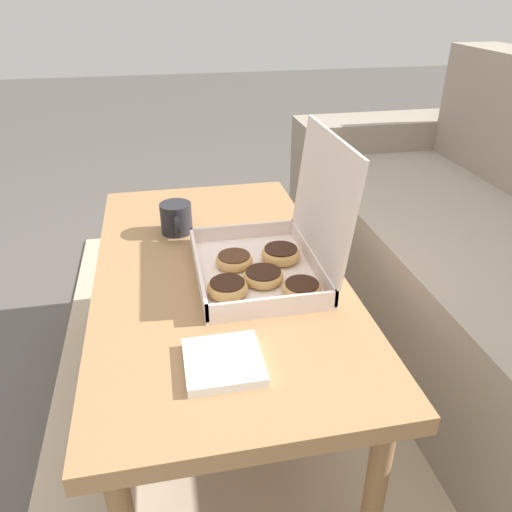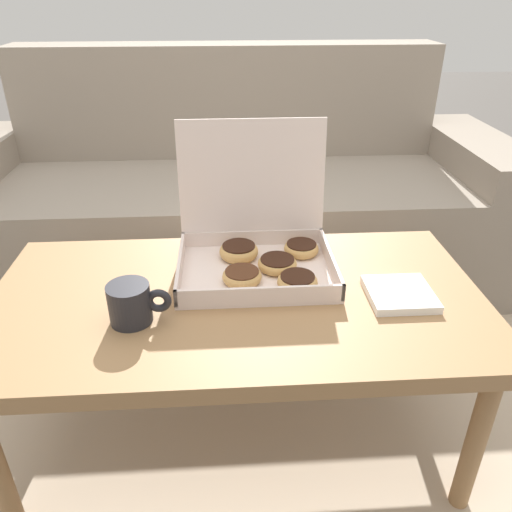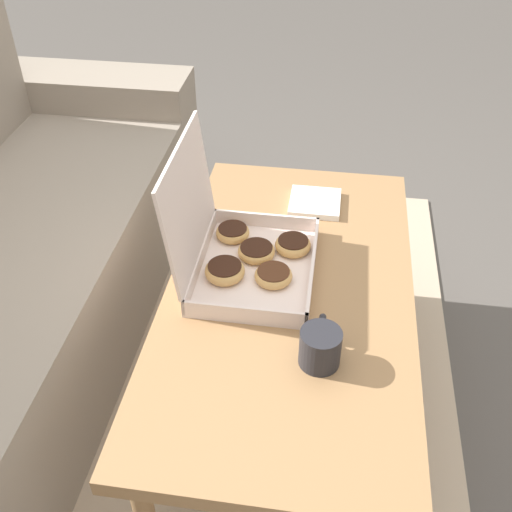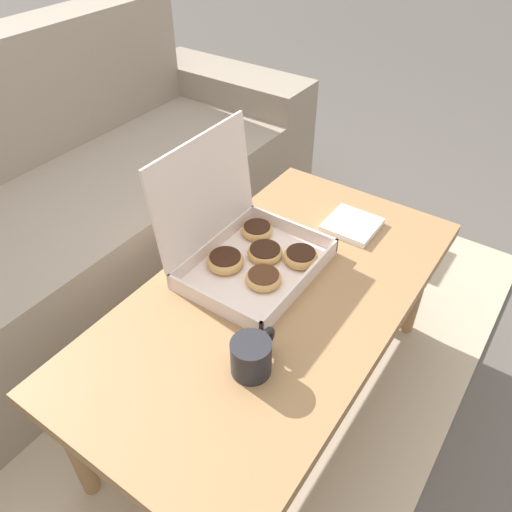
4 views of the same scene
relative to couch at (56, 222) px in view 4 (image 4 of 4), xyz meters
name	(u,v)px [view 4 (image 4 of 4)]	position (x,y,z in m)	size (l,w,h in m)	color
ground_plane	(236,378)	(0.00, -0.78, -0.30)	(12.00, 12.00, 0.00)	#514C47
area_rug	(167,337)	(0.00, -0.48, -0.30)	(2.30, 1.86, 0.01)	tan
couch	(56,222)	(0.00, 0.00, 0.00)	(2.18, 0.78, 0.88)	gray
coffee_table	(274,307)	(0.00, -0.92, 0.11)	(1.14, 0.60, 0.46)	#997047
pastry_box	(247,245)	(0.07, -0.79, 0.21)	(0.38, 0.33, 0.34)	silver
coffee_mug	(252,356)	(-0.22, -1.00, 0.20)	(0.13, 0.09, 0.09)	#232328
napkin_stack	(352,225)	(0.37, -0.95, 0.16)	(0.15, 0.15, 0.02)	white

